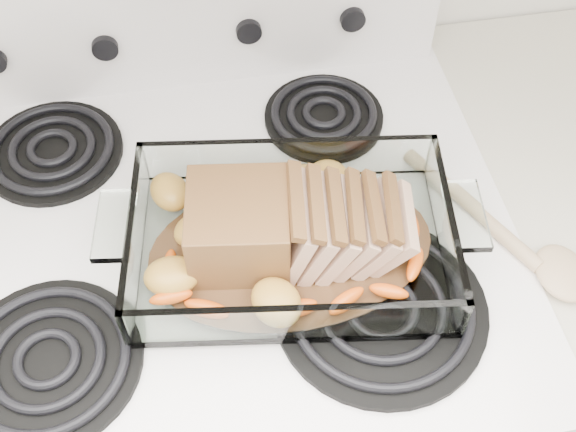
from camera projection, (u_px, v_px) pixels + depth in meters
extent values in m
cube|color=white|center=(228.00, 383.00, 1.30)|extent=(0.76, 0.65, 0.92)
cube|color=white|center=(205.00, 231.00, 0.93)|extent=(0.78, 0.67, 0.02)
cube|color=white|center=(176.00, 24.00, 1.02)|extent=(0.76, 0.06, 0.18)
cylinder|color=black|center=(49.00, 362.00, 0.80)|extent=(0.21, 0.21, 0.01)
cylinder|color=black|center=(381.00, 309.00, 0.84)|extent=(0.25, 0.25, 0.01)
cylinder|color=black|center=(53.00, 152.00, 0.99)|extent=(0.19, 0.19, 0.01)
cylinder|color=black|center=(324.00, 117.00, 1.03)|extent=(0.17, 0.17, 0.01)
cylinder|color=black|center=(105.00, 46.00, 0.99)|extent=(0.04, 0.02, 0.04)
cylinder|color=black|center=(248.00, 30.00, 1.02)|extent=(0.04, 0.02, 0.04)
cylinder|color=black|center=(352.00, 18.00, 1.03)|extent=(0.04, 0.02, 0.04)
cube|color=silver|center=(574.00, 327.00, 1.38)|extent=(0.55, 0.65, 0.90)
cube|color=white|center=(291.00, 251.00, 0.88)|extent=(0.38, 0.25, 0.01)
cube|color=white|center=(311.00, 321.00, 0.78)|extent=(0.38, 0.01, 0.06)
cube|color=white|center=(274.00, 159.00, 0.92)|extent=(0.38, 0.01, 0.06)
cube|color=white|center=(134.00, 256.00, 0.83)|extent=(0.01, 0.25, 0.06)
cube|color=white|center=(441.00, 211.00, 0.87)|extent=(0.01, 0.25, 0.06)
cylinder|color=#452C18|center=(291.00, 248.00, 0.88)|extent=(0.22, 0.22, 0.00)
cube|color=brown|center=(239.00, 233.00, 0.83)|extent=(0.12, 0.12, 0.09)
cube|color=tan|center=(296.00, 226.00, 0.84)|extent=(0.04, 0.11, 0.09)
cube|color=tan|center=(314.00, 225.00, 0.85)|extent=(0.05, 0.11, 0.08)
cube|color=tan|center=(333.00, 223.00, 0.85)|extent=(0.05, 0.11, 0.08)
cube|color=tan|center=(351.00, 221.00, 0.85)|extent=(0.05, 0.10, 0.08)
cube|color=tan|center=(369.00, 219.00, 0.86)|extent=(0.05, 0.10, 0.07)
cube|color=tan|center=(387.00, 217.00, 0.86)|extent=(0.06, 0.10, 0.07)
ellipsoid|color=#D1520C|center=(191.00, 310.00, 0.82)|extent=(0.05, 0.02, 0.02)
ellipsoid|color=#D1520C|center=(386.00, 280.00, 0.84)|extent=(0.05, 0.02, 0.02)
ellipsoid|color=#D1520C|center=(396.00, 217.00, 0.90)|extent=(0.05, 0.02, 0.02)
ellipsoid|color=#D1520C|center=(175.00, 237.00, 0.88)|extent=(0.05, 0.02, 0.02)
ellipsoid|color=#A97325|center=(172.00, 211.00, 0.89)|extent=(0.05, 0.05, 0.04)
ellipsoid|color=#A97325|center=(294.00, 188.00, 0.91)|extent=(0.05, 0.05, 0.04)
ellipsoid|color=#A97325|center=(384.00, 238.00, 0.86)|extent=(0.05, 0.05, 0.04)
cylinder|color=tan|center=(470.00, 207.00, 0.93)|extent=(0.12, 0.22, 0.02)
ellipsoid|color=tan|center=(562.00, 273.00, 0.86)|extent=(0.06, 0.08, 0.02)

